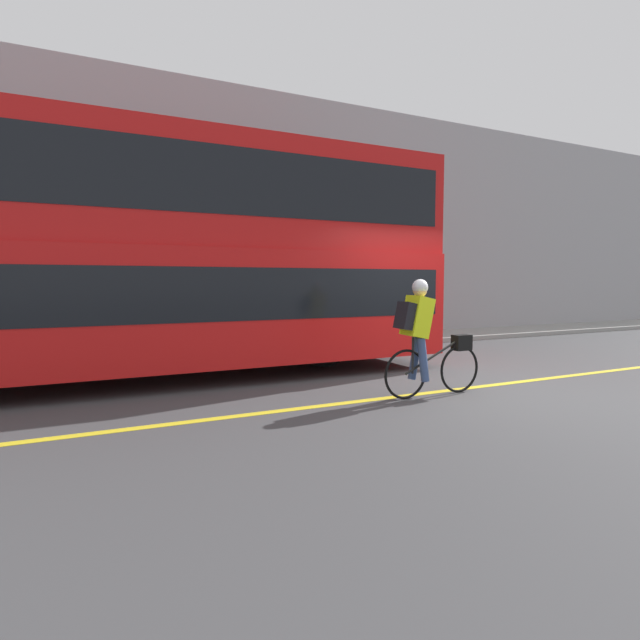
{
  "coord_description": "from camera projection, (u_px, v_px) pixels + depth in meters",
  "views": [
    {
      "loc": [
        -5.2,
        -5.53,
        1.57
      ],
      "look_at": [
        -1.93,
        1.19,
        1.0
      ],
      "focal_mm": 28.0,
      "sensor_mm": 36.0,
      "label": 1
    }
  ],
  "objects": [
    {
      "name": "ground_plane",
      "position": [
        473.0,
        389.0,
        7.35
      ],
      "size": [
        80.0,
        80.0,
        0.0
      ],
      "primitive_type": "plane",
      "color": "#424244"
    },
    {
      "name": "road_center_line",
      "position": [
        470.0,
        388.0,
        7.39
      ],
      "size": [
        50.0,
        0.14,
        0.01
      ],
      "primitive_type": "cube",
      "color": "yellow",
      "rests_on": "ground_plane"
    },
    {
      "name": "sidewalk_curb",
      "position": [
        314.0,
        343.0,
        12.27
      ],
      "size": [
        60.0,
        1.82,
        0.12
      ],
      "color": "gray",
      "rests_on": "ground_plane"
    },
    {
      "name": "building_facade",
      "position": [
        296.0,
        221.0,
        12.99
      ],
      "size": [
        60.0,
        0.3,
        6.3
      ],
      "color": "#9E9EA3",
      "rests_on": "ground_plane"
    },
    {
      "name": "bus",
      "position": [
        160.0,
        248.0,
        7.91
      ],
      "size": [
        9.39,
        2.49,
        3.81
      ],
      "color": "black",
      "rests_on": "ground_plane"
    },
    {
      "name": "cyclist_on_bike",
      "position": [
        424.0,
        334.0,
        6.76
      ],
      "size": [
        1.6,
        0.32,
        1.61
      ],
      "color": "black",
      "rests_on": "ground_plane"
    },
    {
      "name": "trash_bin",
      "position": [
        353.0,
        323.0,
        12.62
      ],
      "size": [
        0.56,
        0.56,
        0.84
      ],
      "color": "#262628",
      "rests_on": "sidewalk_curb"
    },
    {
      "name": "street_sign_post",
      "position": [
        84.0,
        286.0,
        9.86
      ],
      "size": [
        0.36,
        0.09,
        2.45
      ],
      "color": "#59595B",
      "rests_on": "sidewalk_curb"
    }
  ]
}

